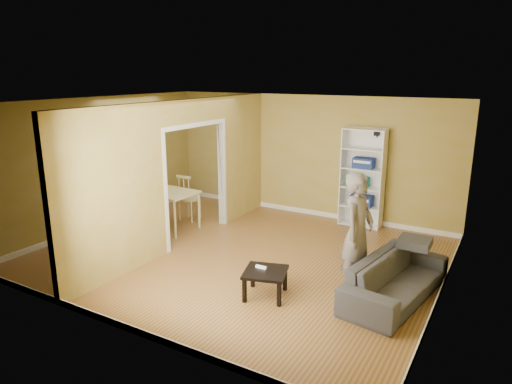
# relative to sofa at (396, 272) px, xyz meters

# --- Properties ---
(room_shell) EXTENTS (6.50, 6.50, 6.50)m
(room_shell) POSITION_rel_sofa_xyz_m (-2.70, 0.25, 0.91)
(room_shell) COLOR #916340
(room_shell) RESTS_ON ground
(partition) EXTENTS (0.22, 5.50, 2.60)m
(partition) POSITION_rel_sofa_xyz_m (-3.90, 0.25, 0.91)
(partition) COLOR tan
(partition) RESTS_ON ground
(wall_speaker) EXTENTS (0.10, 0.10, 0.10)m
(wall_speaker) POSITION_rel_sofa_xyz_m (-1.20, 2.94, 1.51)
(wall_speaker) COLOR black
(wall_speaker) RESTS_ON room_shell
(sofa) EXTENTS (2.14, 1.19, 0.77)m
(sofa) POSITION_rel_sofa_xyz_m (0.00, 0.00, 0.00)
(sofa) COLOR black
(sofa) RESTS_ON ground
(person) EXTENTS (0.79, 0.65, 2.03)m
(person) POSITION_rel_sofa_xyz_m (-0.58, -0.01, 0.63)
(person) COLOR slate
(person) RESTS_ON ground
(bookshelf) EXTENTS (0.84, 0.37, 2.00)m
(bookshelf) POSITION_rel_sofa_xyz_m (-1.39, 2.86, 0.61)
(bookshelf) COLOR white
(bookshelf) RESTS_ON ground
(paper_box_navy_a) EXTENTS (0.43, 0.28, 0.22)m
(paper_box_navy_a) POSITION_rel_sofa_xyz_m (-1.38, 2.81, 0.15)
(paper_box_navy_a) COLOR navy
(paper_box_navy_a) RESTS_ON bookshelf
(paper_box_teal) EXTENTS (0.39, 0.26, 0.20)m
(paper_box_teal) POSITION_rel_sofa_xyz_m (-1.47, 2.81, 0.53)
(paper_box_teal) COLOR #1E635D
(paper_box_teal) RESTS_ON bookshelf
(paper_box_navy_b) EXTENTS (0.40, 0.26, 0.21)m
(paper_box_navy_b) POSITION_rel_sofa_xyz_m (-1.39, 2.81, 0.92)
(paper_box_navy_b) COLOR #151248
(paper_box_navy_b) RESTS_ON bookshelf
(coffee_table) EXTENTS (0.58, 0.58, 0.38)m
(coffee_table) POSITION_rel_sofa_xyz_m (-1.59, -0.86, -0.06)
(coffee_table) COLOR black
(coffee_table) RESTS_ON ground
(game_controller) EXTENTS (0.17, 0.04, 0.03)m
(game_controller) POSITION_rel_sofa_xyz_m (-1.69, -0.81, 0.01)
(game_controller) COLOR white
(game_controller) RESTS_ON coffee_table
(dining_table) EXTENTS (1.23, 0.82, 0.77)m
(dining_table) POSITION_rel_sofa_xyz_m (-4.74, 0.69, 0.31)
(dining_table) COLOR tan
(dining_table) RESTS_ON ground
(chair_left) EXTENTS (0.51, 0.51, 0.94)m
(chair_left) POSITION_rel_sofa_xyz_m (-5.47, 0.62, 0.09)
(chair_left) COLOR #D6AE82
(chair_left) RESTS_ON ground
(chair_near) EXTENTS (0.40, 0.40, 0.87)m
(chair_near) POSITION_rel_sofa_xyz_m (-4.63, 0.06, 0.05)
(chair_near) COLOR tan
(chair_near) RESTS_ON ground
(chair_far) EXTENTS (0.47, 0.47, 1.00)m
(chair_far) POSITION_rel_sofa_xyz_m (-4.66, 1.36, 0.11)
(chair_far) COLOR tan
(chair_far) RESTS_ON ground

